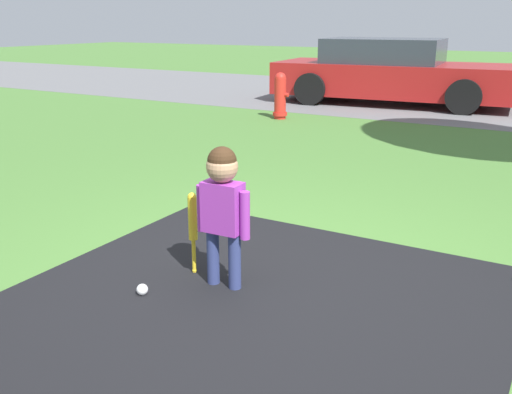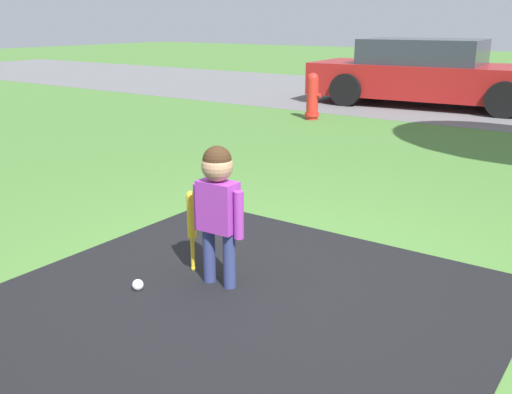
% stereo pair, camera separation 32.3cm
% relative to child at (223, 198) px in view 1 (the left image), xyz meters
% --- Properties ---
extents(ground_plane, '(60.00, 60.00, 0.00)m').
position_rel_child_xyz_m(ground_plane, '(0.31, 0.23, -0.58)').
color(ground_plane, '#477533').
extents(street_strip, '(40.00, 6.00, 0.01)m').
position_rel_child_xyz_m(street_strip, '(0.31, 9.48, -0.58)').
color(street_strip, slate).
rests_on(street_strip, ground).
extents(child, '(0.37, 0.19, 0.90)m').
position_rel_child_xyz_m(child, '(0.00, 0.00, 0.00)').
color(child, navy).
rests_on(child, ground).
extents(baseball_bat, '(0.06, 0.06, 0.55)m').
position_rel_child_xyz_m(baseball_bat, '(-0.28, 0.06, -0.22)').
color(baseball_bat, yellow).
rests_on(baseball_bat, ground).
extents(sports_ball, '(0.07, 0.07, 0.07)m').
position_rel_child_xyz_m(sports_ball, '(-0.36, -0.36, -0.55)').
color(sports_ball, white).
rests_on(sports_ball, ground).
extents(fire_hydrant, '(0.27, 0.25, 0.77)m').
position_rel_child_xyz_m(fire_hydrant, '(-2.66, 5.80, -0.20)').
color(fire_hydrant, red).
rests_on(fire_hydrant, ground).
extents(parked_car, '(4.73, 2.28, 1.25)m').
position_rel_child_xyz_m(parked_car, '(-1.62, 8.54, 0.02)').
color(parked_car, maroon).
rests_on(parked_car, ground).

